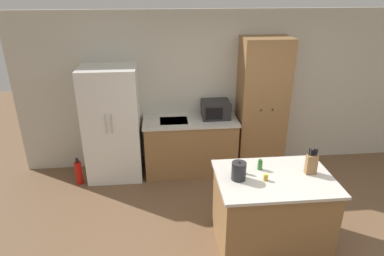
# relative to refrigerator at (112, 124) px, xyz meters

# --- Properties ---
(ground_plane) EXTENTS (14.00, 14.00, 0.00)m
(ground_plane) POSITION_rel_refrigerator_xyz_m (2.06, -1.98, -0.91)
(ground_plane) COLOR brown
(wall_back) EXTENTS (7.20, 0.06, 2.60)m
(wall_back) POSITION_rel_refrigerator_xyz_m (2.06, 0.35, 0.39)
(wall_back) COLOR beige
(wall_back) RESTS_ON ground_plane
(refrigerator) EXTENTS (0.85, 0.66, 1.82)m
(refrigerator) POSITION_rel_refrigerator_xyz_m (0.00, 0.00, 0.00)
(refrigerator) COLOR white
(refrigerator) RESTS_ON ground_plane
(back_counter) EXTENTS (1.52, 0.64, 0.93)m
(back_counter) POSITION_rel_refrigerator_xyz_m (1.23, 0.02, -0.44)
(back_counter) COLOR olive
(back_counter) RESTS_ON ground_plane
(pantry_cabinet) EXTENTS (0.75, 0.56, 2.21)m
(pantry_cabinet) POSITION_rel_refrigerator_xyz_m (2.40, 0.05, 0.19)
(pantry_cabinet) COLOR olive
(pantry_cabinet) RESTS_ON ground_plane
(kitchen_island) EXTENTS (1.32, 0.93, 0.94)m
(kitchen_island) POSITION_rel_refrigerator_xyz_m (2.03, -1.81, -0.44)
(kitchen_island) COLOR olive
(kitchen_island) RESTS_ON ground_plane
(microwave) EXTENTS (0.45, 0.40, 0.27)m
(microwave) POSITION_rel_refrigerator_xyz_m (1.65, 0.10, 0.15)
(microwave) COLOR #232326
(microwave) RESTS_ON back_counter
(knife_block) EXTENTS (0.12, 0.07, 0.32)m
(knife_block) POSITION_rel_refrigerator_xyz_m (2.45, -1.77, 0.16)
(knife_block) COLOR olive
(knife_block) RESTS_ON kitchen_island
(spice_bottle_tall_dark) EXTENTS (0.04, 0.04, 0.14)m
(spice_bottle_tall_dark) POSITION_rel_refrigerator_xyz_m (1.68, -1.69, 0.09)
(spice_bottle_tall_dark) COLOR gold
(spice_bottle_tall_dark) RESTS_ON kitchen_island
(spice_bottle_short_red) EXTENTS (0.06, 0.06, 0.13)m
(spice_bottle_short_red) POSITION_rel_refrigerator_xyz_m (1.90, -1.63, 0.09)
(spice_bottle_short_red) COLOR #337033
(spice_bottle_short_red) RESTS_ON kitchen_island
(spice_bottle_amber_oil) EXTENTS (0.05, 0.05, 0.08)m
(spice_bottle_amber_oil) POSITION_rel_refrigerator_xyz_m (1.90, -1.87, 0.07)
(spice_bottle_amber_oil) COLOR gold
(spice_bottle_amber_oil) RESTS_ON kitchen_island
(kettle) EXTENTS (0.16, 0.16, 0.23)m
(kettle) POSITION_rel_refrigerator_xyz_m (1.60, -1.82, 0.13)
(kettle) COLOR #232326
(kettle) RESTS_ON kitchen_island
(fire_extinguisher) EXTENTS (0.11, 0.11, 0.44)m
(fire_extinguisher) POSITION_rel_refrigerator_xyz_m (-0.57, -0.21, -0.72)
(fire_extinguisher) COLOR red
(fire_extinguisher) RESTS_ON ground_plane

